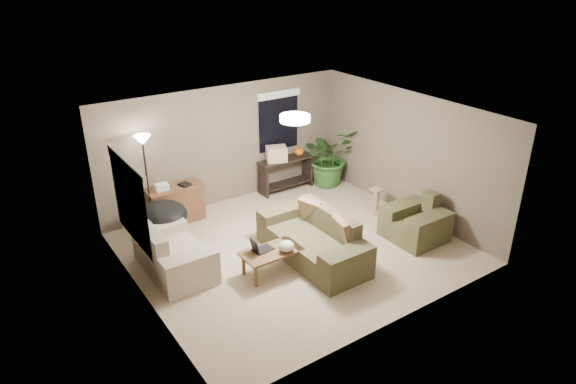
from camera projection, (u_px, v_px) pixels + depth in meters
room_shell at (295, 185)px, 8.80m from camera, size 5.50×5.50×5.50m
main_sofa at (314, 242)px, 8.93m from camera, size 0.95×2.20×0.85m
throw_pillows at (326, 221)px, 8.91m from camera, size 0.36×1.40×0.47m
loveseat at (173, 255)px, 8.53m from camera, size 0.90×1.60×0.85m
armchair at (416, 224)px, 9.54m from camera, size 0.95×1.00×0.85m
coffee_table at (271, 254)px, 8.46m from camera, size 1.00×0.55×0.42m
laptop at (259, 248)px, 8.40m from camera, size 0.37×0.26×0.24m
plastic_bag at (286, 246)px, 8.39m from camera, size 0.31×0.29×0.18m
desk at (176, 204)px, 10.12m from camera, size 1.10×0.50×0.75m
desk_papers at (167, 186)px, 9.85m from camera, size 0.70×0.29×0.12m
console_table at (286, 172)px, 11.49m from camera, size 1.30×0.40×0.75m
pumpkin at (299, 152)px, 11.50m from camera, size 0.25×0.25×0.18m
cardboard_box at (276, 154)px, 11.16m from camera, size 0.53×0.47×0.33m
papasan_chair at (163, 220)px, 9.33m from camera, size 0.90×0.90×0.80m
floor_lamp at (144, 152)px, 9.31m from camera, size 0.32×0.32×1.91m
ceiling_fixture at (295, 118)px, 8.30m from camera, size 0.50×0.50×0.10m
houseplant at (329, 163)px, 11.76m from camera, size 1.20×1.34×1.04m
cat_scratching_post at (376, 201)px, 10.60m from camera, size 0.32×0.32×0.50m
window_left at (128, 188)px, 7.41m from camera, size 0.05×1.56×1.33m
window_back at (279, 111)px, 11.10m from camera, size 1.06×0.05×1.33m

